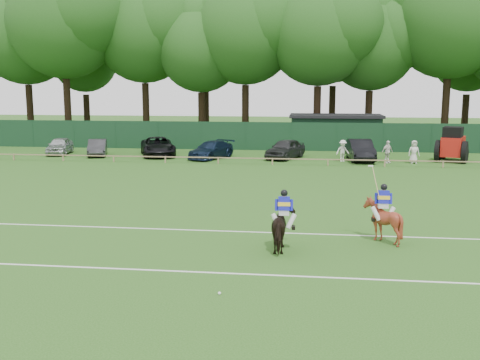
% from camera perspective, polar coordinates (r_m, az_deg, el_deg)
% --- Properties ---
extents(ground, '(160.00, 160.00, 0.00)m').
position_cam_1_polar(ground, '(23.48, -2.13, -4.57)').
color(ground, '#1E4C14').
rests_on(ground, ground).
extents(horse_dark, '(0.98, 1.95, 1.61)m').
position_cam_1_polar(horse_dark, '(19.83, 4.46, -4.88)').
color(horse_dark, black).
rests_on(horse_dark, ground).
extents(horse_chestnut, '(1.32, 1.48, 1.62)m').
position_cam_1_polar(horse_chestnut, '(21.48, 14.28, -4.00)').
color(horse_chestnut, maroon).
rests_on(horse_chestnut, ground).
extents(sedan_silver, '(2.42, 4.36, 1.40)m').
position_cam_1_polar(sedan_silver, '(49.38, -17.83, 3.32)').
color(sedan_silver, '#B5B9BB').
rests_on(sedan_silver, ground).
extents(sedan_grey, '(2.60, 4.29, 1.34)m').
position_cam_1_polar(sedan_grey, '(47.52, -14.29, 3.22)').
color(sedan_grey, '#303032').
rests_on(sedan_grey, ground).
extents(suv_black, '(4.25, 6.01, 1.52)m').
position_cam_1_polar(suv_black, '(46.40, -8.34, 3.38)').
color(suv_black, black).
rests_on(suv_black, ground).
extents(sedan_navy, '(3.54, 5.05, 1.36)m').
position_cam_1_polar(sedan_navy, '(44.31, -2.95, 3.07)').
color(sedan_navy, '#101E34').
rests_on(sedan_navy, ground).
extents(hatch_grey, '(3.41, 4.87, 1.54)m').
position_cam_1_polar(hatch_grey, '(44.33, 4.62, 3.17)').
color(hatch_grey, '#292A2B').
rests_on(hatch_grey, ground).
extents(estate_black, '(2.08, 5.01, 1.61)m').
position_cam_1_polar(estate_black, '(44.05, 12.12, 2.99)').
color(estate_black, black).
rests_on(estate_black, ground).
extents(spectator_left, '(1.21, 0.96, 1.64)m').
position_cam_1_polar(spectator_left, '(43.18, 10.39, 2.94)').
color(spectator_left, silver).
rests_on(spectator_left, ground).
extents(spectator_mid, '(1.04, 0.89, 1.68)m').
position_cam_1_polar(spectator_mid, '(43.06, 14.75, 2.78)').
color(spectator_mid, silver).
rests_on(spectator_mid, ground).
extents(spectator_right, '(0.91, 0.66, 1.71)m').
position_cam_1_polar(spectator_right, '(43.40, 17.25, 2.74)').
color(spectator_right, silver).
rests_on(spectator_right, ground).
extents(rider_dark, '(0.94, 0.39, 1.41)m').
position_cam_1_polar(rider_dark, '(19.64, 4.49, -2.84)').
color(rider_dark, silver).
rests_on(rider_dark, ground).
extents(rider_chestnut, '(0.94, 0.58, 2.05)m').
position_cam_1_polar(rider_chestnut, '(21.31, 14.36, -2.08)').
color(rider_chestnut, silver).
rests_on(rider_chestnut, ground).
extents(polo_ball, '(0.09, 0.09, 0.09)m').
position_cam_1_polar(polo_ball, '(15.93, -2.10, -11.42)').
color(polo_ball, silver).
rests_on(polo_ball, ground).
extents(pitch_lines, '(60.00, 5.10, 0.01)m').
position_cam_1_polar(pitch_lines, '(20.16, -3.74, -6.98)').
color(pitch_lines, silver).
rests_on(pitch_lines, ground).
extents(pitch_rail, '(62.10, 0.10, 0.50)m').
position_cam_1_polar(pitch_rail, '(40.97, 1.92, 2.21)').
color(pitch_rail, '#997F5B').
rests_on(pitch_rail, ground).
extents(perimeter_fence, '(92.08, 0.08, 2.50)m').
position_cam_1_polar(perimeter_fence, '(49.80, 2.88, 4.46)').
color(perimeter_fence, '#14351E').
rests_on(perimeter_fence, ground).
extents(utility_shed, '(8.40, 4.40, 3.04)m').
position_cam_1_polar(utility_shed, '(52.68, 9.67, 4.94)').
color(utility_shed, '#14331E').
rests_on(utility_shed, ground).
extents(tree_row, '(96.00, 12.00, 21.00)m').
position_cam_1_polar(tree_row, '(57.77, 5.45, 3.91)').
color(tree_row, '#26561C').
rests_on(tree_row, ground).
extents(tractor, '(3.09, 3.69, 2.65)m').
position_cam_1_polar(tractor, '(45.31, 20.80, 3.33)').
color(tractor, '#B71810').
rests_on(tractor, ground).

